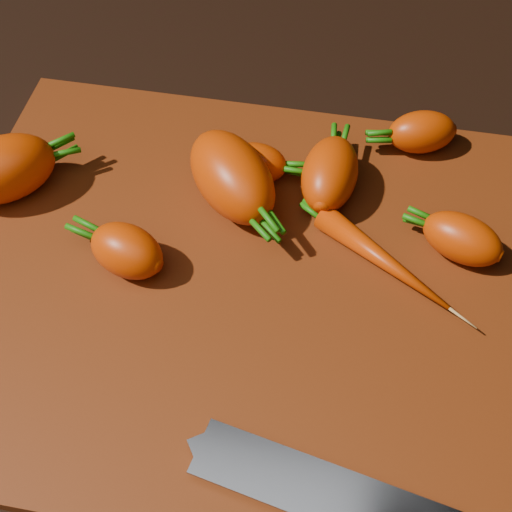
# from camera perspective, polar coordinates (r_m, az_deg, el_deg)

# --- Properties ---
(ground) EXTENTS (2.00, 2.00, 0.01)m
(ground) POSITION_cam_1_polar(r_m,az_deg,el_deg) (0.57, -0.18, -2.89)
(ground) COLOR black
(cutting_board) EXTENTS (0.50, 0.40, 0.01)m
(cutting_board) POSITION_cam_1_polar(r_m,az_deg,el_deg) (0.56, -0.18, -2.27)
(cutting_board) COLOR #6A290D
(cutting_board) RESTS_ON ground
(carrot_0) EXTENTS (0.10, 0.10, 0.05)m
(carrot_0) POSITION_cam_1_polar(r_m,az_deg,el_deg) (0.63, -19.48, 6.58)
(carrot_0) COLOR #BF3606
(carrot_0) RESTS_ON cutting_board
(carrot_1) EXTENTS (0.07, 0.06, 0.04)m
(carrot_1) POSITION_cam_1_polar(r_m,az_deg,el_deg) (0.56, -10.30, 0.42)
(carrot_1) COLOR #BF3606
(carrot_1) RESTS_ON cutting_board
(carrot_2) EXTENTS (0.11, 0.11, 0.06)m
(carrot_2) POSITION_cam_1_polar(r_m,az_deg,el_deg) (0.59, -1.93, 6.37)
(carrot_2) COLOR #BF3606
(carrot_2) RESTS_ON cutting_board
(carrot_3) EXTENTS (0.05, 0.08, 0.05)m
(carrot_3) POSITION_cam_1_polar(r_m,az_deg,el_deg) (0.60, 5.92, 6.53)
(carrot_3) COLOR #BF3606
(carrot_3) RESTS_ON cutting_board
(carrot_4) EXTENTS (0.07, 0.05, 0.04)m
(carrot_4) POSITION_cam_1_polar(r_m,az_deg,el_deg) (0.65, 13.13, 9.64)
(carrot_4) COLOR #BF3606
(carrot_4) RESTS_ON cutting_board
(carrot_5) EXTENTS (0.05, 0.04, 0.03)m
(carrot_5) POSITION_cam_1_polar(r_m,az_deg,el_deg) (0.61, -0.01, 7.46)
(carrot_5) COLOR #BF3606
(carrot_5) RESTS_ON cutting_board
(carrot_6) EXTENTS (0.07, 0.06, 0.04)m
(carrot_6) POSITION_cam_1_polar(r_m,az_deg,el_deg) (0.58, 16.18, 1.34)
(carrot_6) COLOR #BF3606
(carrot_6) RESTS_ON cutting_board
(carrot_7) EXTENTS (0.12, 0.09, 0.02)m
(carrot_7) POSITION_cam_1_polar(r_m,az_deg,el_deg) (0.56, 10.14, -0.32)
(carrot_7) COLOR #BF3606
(carrot_7) RESTS_ON cutting_board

